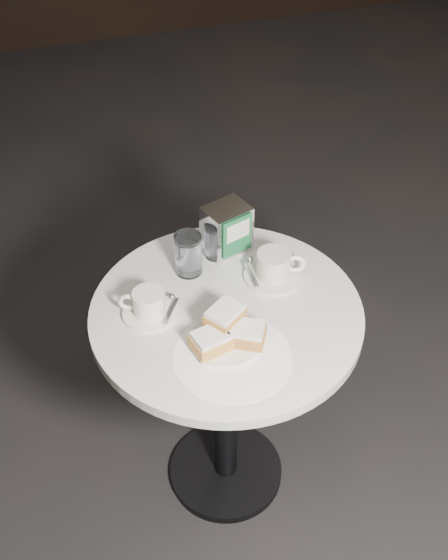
% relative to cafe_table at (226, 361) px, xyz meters
% --- Properties ---
extents(ground, '(7.00, 7.00, 0.00)m').
position_rel_cafe_table_xyz_m(ground, '(0.00, 0.00, -0.55)').
color(ground, black).
rests_on(ground, ground).
extents(cafe_table, '(0.70, 0.70, 0.74)m').
position_rel_cafe_table_xyz_m(cafe_table, '(0.00, 0.00, 0.00)').
color(cafe_table, black).
rests_on(cafe_table, ground).
extents(sugar_spill, '(0.33, 0.33, 0.00)m').
position_rel_cafe_table_xyz_m(sugar_spill, '(-0.03, -0.16, 0.20)').
color(sugar_spill, white).
rests_on(sugar_spill, cafe_table).
extents(beignet_plate, '(0.19, 0.19, 0.09)m').
position_rel_cafe_table_xyz_m(beignet_plate, '(-0.03, -0.11, 0.23)').
color(beignet_plate, silver).
rests_on(beignet_plate, cafe_table).
extents(coffee_cup_left, '(0.18, 0.18, 0.07)m').
position_rel_cafe_table_xyz_m(coffee_cup_left, '(-0.19, 0.04, 0.23)').
color(coffee_cup_left, white).
rests_on(coffee_cup_left, cafe_table).
extents(coffee_cup_right, '(0.19, 0.19, 0.08)m').
position_rel_cafe_table_xyz_m(coffee_cup_right, '(0.16, 0.08, 0.23)').
color(coffee_cup_right, silver).
rests_on(coffee_cup_right, cafe_table).
extents(water_glass_left, '(0.08, 0.08, 0.12)m').
position_rel_cafe_table_xyz_m(water_glass_left, '(-0.05, 0.17, 0.26)').
color(water_glass_left, white).
rests_on(water_glass_left, cafe_table).
extents(water_glass_right, '(0.07, 0.07, 0.10)m').
position_rel_cafe_table_xyz_m(water_glass_right, '(0.04, 0.22, 0.25)').
color(water_glass_right, white).
rests_on(water_glass_right, cafe_table).
extents(napkin_dispenser, '(0.14, 0.13, 0.14)m').
position_rel_cafe_table_xyz_m(napkin_dispenser, '(0.08, 0.24, 0.27)').
color(napkin_dispenser, silver).
rests_on(napkin_dispenser, cafe_table).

